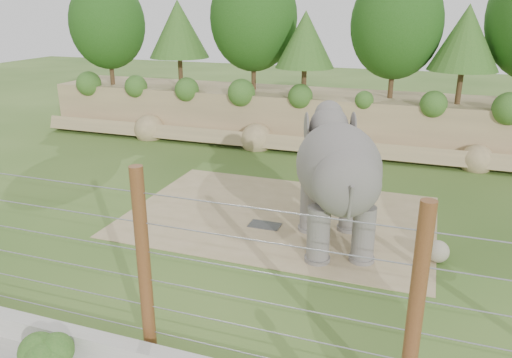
% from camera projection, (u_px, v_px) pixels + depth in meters
% --- Properties ---
extents(ground, '(90.00, 90.00, 0.00)m').
position_uv_depth(ground, '(233.00, 254.00, 14.25)').
color(ground, '#32551C').
rests_on(ground, ground).
extents(back_embankment, '(30.00, 5.52, 8.77)m').
position_uv_depth(back_embankment, '(341.00, 65.00, 24.03)').
color(back_embankment, '#8D7956').
rests_on(back_embankment, ground).
extents(dirt_patch, '(10.00, 7.00, 0.02)m').
position_uv_depth(dirt_patch, '(280.00, 216.00, 16.76)').
color(dirt_patch, '#9C885C').
rests_on(dirt_patch, ground).
extents(drain_grate, '(1.00, 0.60, 0.03)m').
position_uv_depth(drain_grate, '(265.00, 225.00, 16.01)').
color(drain_grate, '#262628').
rests_on(drain_grate, dirt_patch).
extents(elephant, '(3.48, 5.09, 3.80)m').
position_uv_depth(elephant, '(337.00, 184.00, 14.16)').
color(elephant, '#645E5A').
rests_on(elephant, ground).
extents(stone_ball, '(0.62, 0.62, 0.62)m').
position_uv_depth(stone_ball, '(438.00, 251.00, 13.67)').
color(stone_ball, gray).
rests_on(stone_ball, dirt_patch).
extents(retaining_wall, '(26.00, 0.35, 0.50)m').
position_uv_depth(retaining_wall, '(137.00, 356.00, 9.72)').
color(retaining_wall, '#A6A39B').
rests_on(retaining_wall, ground).
extents(barrier_fence, '(20.26, 0.26, 4.00)m').
position_uv_depth(barrier_fence, '(144.00, 265.00, 9.58)').
color(barrier_fence, '#5C3017').
rests_on(barrier_fence, ground).
extents(walkway_shrub, '(0.80, 0.80, 0.80)m').
position_uv_depth(walkway_shrub, '(42.00, 358.00, 9.44)').
color(walkway_shrub, '#2E601F').
rests_on(walkway_shrub, walkway).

